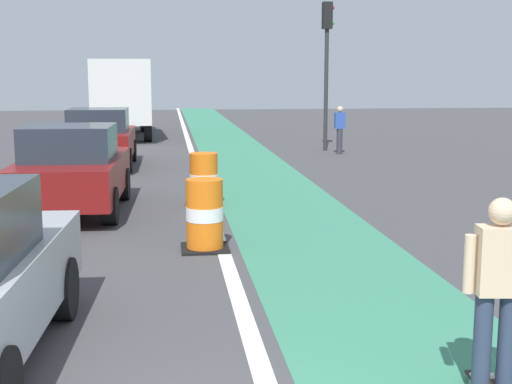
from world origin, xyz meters
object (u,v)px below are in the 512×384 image
object	(u,v)px
parked_sedan_second	(72,170)
skateboarder_on_lane	(498,293)
traffic_barrel_front	(205,215)
parked_sedan_third	(100,139)
traffic_barrel_mid	(204,181)
traffic_light_corner	(327,50)
pedestrian_crossing	(340,128)
delivery_truck_down_block	(120,94)

from	to	relation	value
parked_sedan_second	skateboarder_on_lane	bearing A→B (deg)	-62.57
skateboarder_on_lane	traffic_barrel_front	bearing A→B (deg)	111.37
parked_sedan_third	traffic_barrel_mid	distance (m)	7.01
traffic_barrel_front	parked_sedan_third	bearing A→B (deg)	103.88
traffic_light_corner	pedestrian_crossing	xyz separation A→B (m)	(0.22, -1.17, -2.64)
parked_sedan_third	traffic_barrel_mid	world-z (taller)	parked_sedan_third
traffic_light_corner	parked_sedan_second	bearing A→B (deg)	-125.11
parked_sedan_third	traffic_barrel_mid	size ratio (longest dim) A/B	3.77
traffic_barrel_mid	delivery_truck_down_block	xyz separation A→B (m)	(-2.68, 16.46, 1.31)
traffic_barrel_mid	pedestrian_crossing	xyz separation A→B (m)	(5.02, 8.99, 0.33)
parked_sedan_second	parked_sedan_third	bearing A→B (deg)	90.92
traffic_barrel_mid	traffic_light_corner	world-z (taller)	traffic_light_corner
parked_sedan_second	traffic_barrel_mid	xyz separation A→B (m)	(2.54, 0.30, -0.30)
parked_sedan_third	delivery_truck_down_block	size ratio (longest dim) A/B	0.53
skateboarder_on_lane	traffic_barrel_mid	world-z (taller)	skateboarder_on_lane
traffic_barrel_front	traffic_barrel_mid	size ratio (longest dim) A/B	1.00
traffic_light_corner	traffic_barrel_mid	bearing A→B (deg)	-115.32
traffic_light_corner	skateboarder_on_lane	bearing A→B (deg)	-98.65
skateboarder_on_lane	traffic_barrel_front	distance (m)	5.72
traffic_barrel_mid	pedestrian_crossing	world-z (taller)	pedestrian_crossing
skateboarder_on_lane	parked_sedan_third	bearing A→B (deg)	106.54
parked_sedan_second	traffic_light_corner	world-z (taller)	traffic_light_corner
parked_sedan_third	traffic_barrel_front	distance (m)	10.35
parked_sedan_third	skateboarder_on_lane	bearing A→B (deg)	-73.46
parked_sedan_second	delivery_truck_down_block	xyz separation A→B (m)	(-0.14, 16.76, 1.01)
traffic_barrel_mid	delivery_truck_down_block	bearing A→B (deg)	99.25
parked_sedan_third	traffic_barrel_front	world-z (taller)	parked_sedan_third
skateboarder_on_lane	parked_sedan_third	size ratio (longest dim) A/B	0.41
delivery_truck_down_block	parked_sedan_second	bearing A→B (deg)	-89.54
parked_sedan_third	traffic_barrel_mid	bearing A→B (deg)	-67.74
skateboarder_on_lane	pedestrian_crossing	bearing A→B (deg)	80.11
delivery_truck_down_block	pedestrian_crossing	world-z (taller)	delivery_truck_down_block
parked_sedan_second	traffic_light_corner	bearing A→B (deg)	54.89
traffic_barrel_front	pedestrian_crossing	size ratio (longest dim) A/B	0.68
traffic_barrel_front	traffic_light_corner	xyz separation A→B (m)	(4.98, 13.72, 2.97)
skateboarder_on_lane	traffic_light_corner	size ratio (longest dim) A/B	0.33
parked_sedan_third	traffic_barrel_front	bearing A→B (deg)	-76.12
skateboarder_on_lane	traffic_light_corner	xyz separation A→B (m)	(2.90, 19.04, 2.59)
parked_sedan_second	traffic_light_corner	xyz separation A→B (m)	(7.35, 10.45, 2.67)
skateboarder_on_lane	traffic_light_corner	world-z (taller)	traffic_light_corner
parked_sedan_third	traffic_barrel_front	xyz separation A→B (m)	(2.48, -10.05, -0.30)
parked_sedan_third	delivery_truck_down_block	distance (m)	10.03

